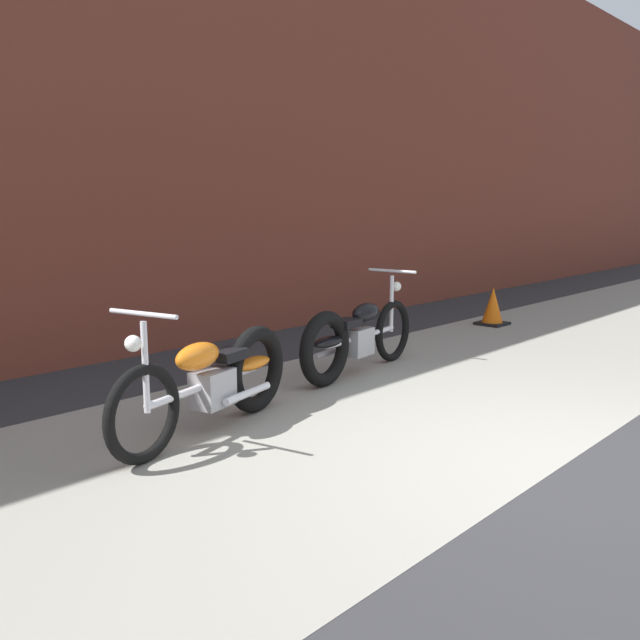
# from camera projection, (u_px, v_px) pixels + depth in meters

# --- Properties ---
(ground_plane) EXTENTS (80.00, 80.00, 0.00)m
(ground_plane) POSITION_uv_depth(u_px,v_px,m) (563.00, 466.00, 4.38)
(ground_plane) COLOR #2D2D30
(sidewalk_slab) EXTENTS (36.00, 3.50, 0.01)m
(sidewalk_slab) POSITION_uv_depth(u_px,v_px,m) (360.00, 411.00, 5.57)
(sidewalk_slab) COLOR gray
(sidewalk_slab) RESTS_ON ground
(brick_building_wall) EXTENTS (36.00, 0.50, 6.34)m
(brick_building_wall) POSITION_uv_depth(u_px,v_px,m) (125.00, 73.00, 7.36)
(brick_building_wall) COLOR brown
(brick_building_wall) RESTS_ON ground
(motorcycle_orange) EXTENTS (1.97, 0.73, 1.03)m
(motorcycle_orange) POSITION_uv_depth(u_px,v_px,m) (219.00, 379.00, 5.07)
(motorcycle_orange) COLOR black
(motorcycle_orange) RESTS_ON ground
(motorcycle_black) EXTENTS (2.00, 0.58, 1.03)m
(motorcycle_black) POSITION_uv_depth(u_px,v_px,m) (353.00, 337.00, 6.67)
(motorcycle_black) COLOR black
(motorcycle_black) RESTS_ON ground
(traffic_cone) EXTENTS (0.40, 0.40, 0.55)m
(traffic_cone) POSITION_uv_depth(u_px,v_px,m) (493.00, 308.00, 9.58)
(traffic_cone) COLOR orange
(traffic_cone) RESTS_ON ground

